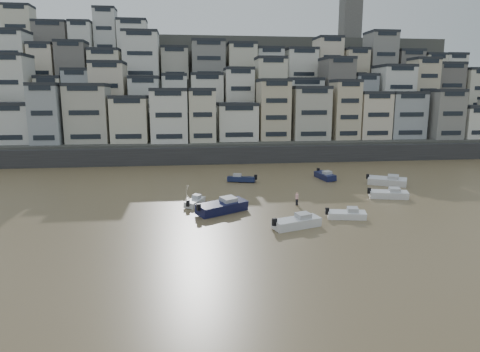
{
  "coord_description": "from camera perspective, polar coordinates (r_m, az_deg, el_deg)",
  "views": [
    {
      "loc": [
        -0.11,
        -23.65,
        14.47
      ],
      "look_at": [
        6.65,
        30.0,
        4.0
      ],
      "focal_mm": 32.0,
      "sensor_mm": 36.0,
      "label": 1
    }
  ],
  "objects": [
    {
      "name": "boat_h",
      "position": [
        70.93,
        0.19,
        -0.24
      ],
      "size": [
        5.33,
        3.06,
        1.38
      ],
      "primitive_type": null,
      "rotation": [
        0.0,
        0.0,
        2.85
      ],
      "color": "#141C3F",
      "rests_on": "ground"
    },
    {
      "name": "hillside",
      "position": [
        129.35,
        -0.6,
        10.31
      ],
      "size": [
        141.04,
        66.0,
        50.0
      ],
      "color": "#4C4C47",
      "rests_on": "ground"
    },
    {
      "name": "boat_i",
      "position": [
        74.65,
        11.26,
        0.2
      ],
      "size": [
        2.66,
        6.08,
        1.6
      ],
      "primitive_type": null,
      "rotation": [
        0.0,
        0.0,
        -1.44
      ],
      "color": "#141940",
      "rests_on": "ground"
    },
    {
      "name": "ground",
      "position": [
        27.72,
        -6.3,
        -20.58
      ],
      "size": [
        400.0,
        400.0,
        0.0
      ],
      "primitive_type": "plane",
      "color": "olive",
      "rests_on": "ground"
    },
    {
      "name": "harbor_wall",
      "position": [
        90.12,
        -0.67,
        2.85
      ],
      "size": [
        140.0,
        3.0,
        3.5
      ],
      "primitive_type": "cube",
      "color": "#38383A",
      "rests_on": "ground"
    },
    {
      "name": "boat_d",
      "position": [
        63.39,
        19.21,
        -2.14
      ],
      "size": [
        5.97,
        3.18,
        1.55
      ],
      "primitive_type": null,
      "rotation": [
        0.0,
        0.0,
        -0.24
      ],
      "color": "silver",
      "rests_on": "ground"
    },
    {
      "name": "boat_g",
      "position": [
        72.21,
        19.03,
        -0.5
      ],
      "size": [
        6.59,
        5.07,
        1.75
      ],
      "primitive_type": null,
      "rotation": [
        0.0,
        0.0,
        -0.53
      ],
      "color": "silver",
      "rests_on": "ground"
    },
    {
      "name": "boat_a",
      "position": [
        47.31,
        7.58,
        -5.91
      ],
      "size": [
        6.34,
        3.89,
        1.64
      ],
      "primitive_type": null,
      "rotation": [
        0.0,
        0.0,
        0.34
      ],
      "color": "silver",
      "rests_on": "ground"
    },
    {
      "name": "boat_f",
      "position": [
        56.51,
        -6.05,
        -3.29
      ],
      "size": [
        3.27,
        4.76,
        1.24
      ],
      "primitive_type": null,
      "rotation": [
        0.0,
        0.0,
        1.14
      ],
      "color": "white",
      "rests_on": "ground"
    },
    {
      "name": "boat_b",
      "position": [
        51.73,
        14.04,
        -4.86
      ],
      "size": [
        5.04,
        2.48,
        1.32
      ],
      "primitive_type": null,
      "rotation": [
        0.0,
        0.0,
        -0.19
      ],
      "color": "white",
      "rests_on": "ground"
    },
    {
      "name": "person_pink",
      "position": [
        56.74,
        7.59,
        -3.01
      ],
      "size": [
        0.44,
        0.44,
        1.74
      ],
      "primitive_type": null,
      "color": "#F5ADAE",
      "rests_on": "ground"
    },
    {
      "name": "boat_c",
      "position": [
        52.6,
        -2.39,
        -3.89
      ],
      "size": [
        7.45,
        5.88,
        1.99
      ],
      "primitive_type": null,
      "rotation": [
        0.0,
        0.0,
        0.56
      ],
      "color": "#12153A",
      "rests_on": "ground"
    }
  ]
}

